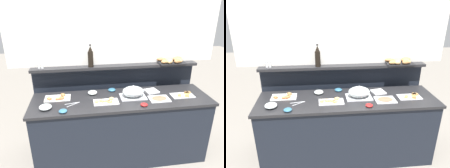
# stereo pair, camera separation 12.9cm
# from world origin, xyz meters

# --- Properties ---
(ground_plane) EXTENTS (12.00, 12.00, 0.00)m
(ground_plane) POSITION_xyz_m (0.00, 0.60, 0.00)
(ground_plane) COLOR gray
(buffet_counter) EXTENTS (2.35, 0.67, 0.94)m
(buffet_counter) POSITION_xyz_m (0.00, 0.00, 0.47)
(buffet_counter) COLOR black
(buffet_counter) RESTS_ON ground_plane
(back_ledge_unit) EXTENTS (2.41, 0.22, 1.26)m
(back_ledge_unit) POSITION_xyz_m (0.00, 0.51, 0.66)
(back_ledge_unit) COLOR black
(back_ledge_unit) RESTS_ON ground_plane
(upper_wall_panel) EXTENTS (3.01, 0.08, 1.34)m
(upper_wall_panel) POSITION_xyz_m (0.00, 0.53, 1.93)
(upper_wall_panel) COLOR white
(upper_wall_panel) RESTS_ON back_ledge_unit
(sandwich_platter_rear) EXTENTS (0.32, 0.17, 0.04)m
(sandwich_platter_rear) POSITION_xyz_m (-0.22, -0.08, 0.95)
(sandwich_platter_rear) COLOR white
(sandwich_platter_rear) RESTS_ON buffet_counter
(sandwich_platter_front) EXTENTS (0.30, 0.17, 0.04)m
(sandwich_platter_front) POSITION_xyz_m (0.84, -0.04, 0.95)
(sandwich_platter_front) COLOR silver
(sandwich_platter_front) RESTS_ON buffet_counter
(sandwich_platter_side) EXTENTS (0.33, 0.19, 0.04)m
(sandwich_platter_side) POSITION_xyz_m (-0.83, 0.12, 0.95)
(sandwich_platter_side) COLOR white
(sandwich_platter_side) RESTS_ON buffet_counter
(cold_cuts_platter) EXTENTS (0.26, 0.20, 0.02)m
(cold_cuts_platter) POSITION_xyz_m (0.48, -0.10, 0.94)
(cold_cuts_platter) COLOR white
(cold_cuts_platter) RESTS_ON buffet_counter
(serving_cloche) EXTENTS (0.34, 0.24, 0.17)m
(serving_cloche) POSITION_xyz_m (0.15, 0.02, 1.01)
(serving_cloche) COLOR #B7BABF
(serving_cloche) RESTS_ON buffet_counter
(glass_bowl_large) EXTENTS (0.15, 0.15, 0.06)m
(glass_bowl_large) POSITION_xyz_m (-0.95, -0.15, 0.96)
(glass_bowl_large) COLOR silver
(glass_bowl_large) RESTS_ON buffet_counter
(glass_bowl_medium) EXTENTS (0.13, 0.13, 0.05)m
(glass_bowl_medium) POSITION_xyz_m (-0.37, 0.19, 0.96)
(glass_bowl_medium) COLOR silver
(glass_bowl_medium) RESTS_ON buffet_counter
(condiment_bowl_red) EXTENTS (0.10, 0.10, 0.03)m
(condiment_bowl_red) POSITION_xyz_m (-0.74, -0.25, 0.95)
(condiment_bowl_red) COLOR teal
(condiment_bowl_red) RESTS_ON buffet_counter
(condiment_bowl_cream) EXTENTS (0.10, 0.10, 0.04)m
(condiment_bowl_cream) POSITION_xyz_m (0.28, 0.25, 0.95)
(condiment_bowl_cream) COLOR black
(condiment_bowl_cream) RESTS_ON buffet_counter
(condiment_bowl_teal) EXTENTS (0.11, 0.11, 0.04)m
(condiment_bowl_teal) POSITION_xyz_m (-0.10, 0.25, 0.95)
(condiment_bowl_teal) COLOR teal
(condiment_bowl_teal) RESTS_ON buffet_counter
(condiment_bowl_dark) EXTENTS (0.09, 0.09, 0.03)m
(condiment_bowl_dark) POSITION_xyz_m (0.23, -0.24, 0.95)
(condiment_bowl_dark) COLOR red
(condiment_bowl_dark) RESTS_ON buffet_counter
(serving_tongs) EXTENTS (0.18, 0.11, 0.01)m
(serving_tongs) POSITION_xyz_m (-0.63, -0.07, 0.94)
(serving_tongs) COLOR #B7BABF
(serving_tongs) RESTS_ON buffet_counter
(napkin_stack) EXTENTS (0.20, 0.20, 0.02)m
(napkin_stack) POSITION_xyz_m (0.45, 0.15, 0.94)
(napkin_stack) COLOR white
(napkin_stack) RESTS_ON buffet_counter
(wine_bottle_dark) EXTENTS (0.08, 0.08, 0.32)m
(wine_bottle_dark) POSITION_xyz_m (-0.37, 0.41, 1.40)
(wine_bottle_dark) COLOR black
(wine_bottle_dark) RESTS_ON back_ledge_unit
(salt_shaker) EXTENTS (0.03, 0.03, 0.09)m
(salt_shaker) POSITION_xyz_m (-1.08, 0.43, 1.30)
(salt_shaker) COLOR white
(salt_shaker) RESTS_ON back_ledge_unit
(pepper_shaker) EXTENTS (0.03, 0.03, 0.09)m
(pepper_shaker) POSITION_xyz_m (-1.03, 0.43, 1.30)
(pepper_shaker) COLOR white
(pepper_shaker) RESTS_ON back_ledge_unit
(bread_basket) EXTENTS (0.42, 0.28, 0.08)m
(bread_basket) POSITION_xyz_m (0.83, 0.41, 1.29)
(bread_basket) COLOR black
(bread_basket) RESTS_ON back_ledge_unit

